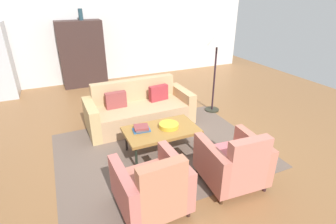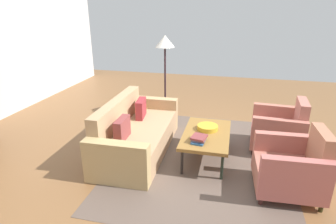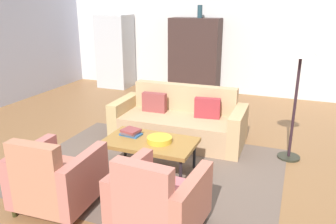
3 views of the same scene
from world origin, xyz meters
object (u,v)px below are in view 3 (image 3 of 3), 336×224
(cabinet, at_px, (195,56))
(armchair_right, at_px, (157,203))
(fruit_bowl, at_px, (159,140))
(vase_tall, at_px, (200,11))
(armchair_left, at_px, (55,180))
(floor_lamp, at_px, (301,59))
(couch, at_px, (180,122))
(coffee_table, at_px, (150,143))
(refrigerator, at_px, (115,51))
(book_stack, at_px, (131,132))

(cabinet, bearing_deg, armchair_right, -76.63)
(fruit_bowl, height_order, vase_tall, vase_tall)
(armchair_left, height_order, floor_lamp, floor_lamp)
(couch, bearing_deg, coffee_table, 89.10)
(vase_tall, bearing_deg, refrigerator, -177.43)
(cabinet, bearing_deg, couch, -77.33)
(armchair_left, distance_m, book_stack, 1.28)
(armchair_right, bearing_deg, cabinet, 107.42)
(fruit_bowl, bearing_deg, coffee_table, -180.00)
(book_stack, distance_m, floor_lamp, 2.47)
(refrigerator, relative_size, floor_lamp, 1.08)
(coffee_table, height_order, armchair_right, armchair_right)
(armchair_right, height_order, refrigerator, refrigerator)
(armchair_right, xyz_separation_m, cabinet, (-1.26, 5.30, 0.56))
(refrigerator, distance_m, floor_lamp, 5.41)
(book_stack, bearing_deg, armchair_right, -53.79)
(book_stack, bearing_deg, cabinet, 94.90)
(fruit_bowl, xyz_separation_m, vase_tall, (-0.70, 4.12, 1.47))
(armchair_left, height_order, fruit_bowl, armchair_left)
(armchair_left, bearing_deg, cabinet, 88.04)
(couch, relative_size, vase_tall, 7.31)
(cabinet, xyz_separation_m, refrigerator, (-2.12, -0.10, 0.03))
(couch, xyz_separation_m, coffee_table, (0.00, -1.19, 0.11))
(couch, height_order, floor_lamp, floor_lamp)
(couch, distance_m, floor_lamp, 2.08)
(coffee_table, bearing_deg, refrigerator, 124.70)
(couch, height_order, cabinet, cabinet)
(book_stack, height_order, cabinet, cabinet)
(refrigerator, bearing_deg, book_stack, -57.95)
(couch, bearing_deg, cabinet, -78.30)
(couch, relative_size, floor_lamp, 1.23)
(cabinet, relative_size, floor_lamp, 1.05)
(coffee_table, height_order, floor_lamp, floor_lamp)
(book_stack, bearing_deg, coffee_table, -13.81)
(couch, xyz_separation_m, refrigerator, (-2.79, 2.84, 0.64))
(armchair_left, distance_m, floor_lamp, 3.41)
(coffee_table, distance_m, cabinet, 4.21)
(armchair_left, xyz_separation_m, vase_tall, (0.03, 5.29, 1.60))
(fruit_bowl, distance_m, book_stack, 0.46)
(refrigerator, bearing_deg, cabinet, 2.82)
(coffee_table, distance_m, floor_lamp, 2.29)
(couch, height_order, vase_tall, vase_tall)
(book_stack, bearing_deg, couch, 74.20)
(armchair_right, xyz_separation_m, vase_tall, (-1.16, 5.29, 1.60))
(armchair_left, bearing_deg, armchair_right, -2.67)
(armchair_left, xyz_separation_m, fruit_bowl, (0.73, 1.17, 0.13))
(cabinet, height_order, refrigerator, refrigerator)
(armchair_left, relative_size, cabinet, 0.49)
(armchair_right, distance_m, cabinet, 5.47)
(book_stack, relative_size, cabinet, 0.16)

